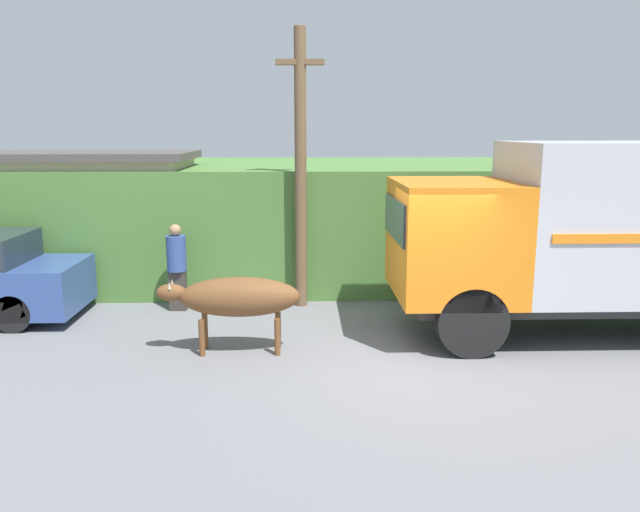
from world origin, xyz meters
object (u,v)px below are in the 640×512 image
cargo_truck (596,230)px  brown_cow (237,298)px  utility_pole (301,166)px  pedestrian_on_hill (177,264)px

cargo_truck → brown_cow: (-5.86, -0.69, -0.91)m
brown_cow → utility_pole: utility_pole is taller
brown_cow → utility_pole: (1.00, 2.61, 1.87)m
cargo_truck → brown_cow: bearing=-176.3°
brown_cow → pedestrian_on_hill: pedestrian_on_hill is taller
cargo_truck → pedestrian_on_hill: cargo_truck is taller
brown_cow → pedestrian_on_hill: 2.72m
brown_cow → pedestrian_on_hill: bearing=112.8°
cargo_truck → brown_cow: cargo_truck is taller
pedestrian_on_hill → utility_pole: bearing=-172.0°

